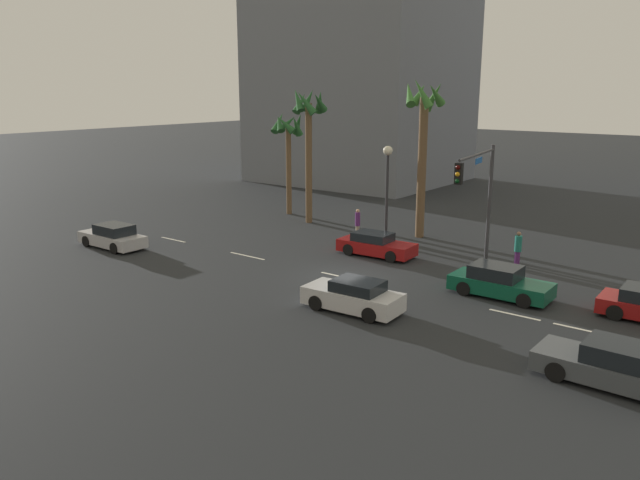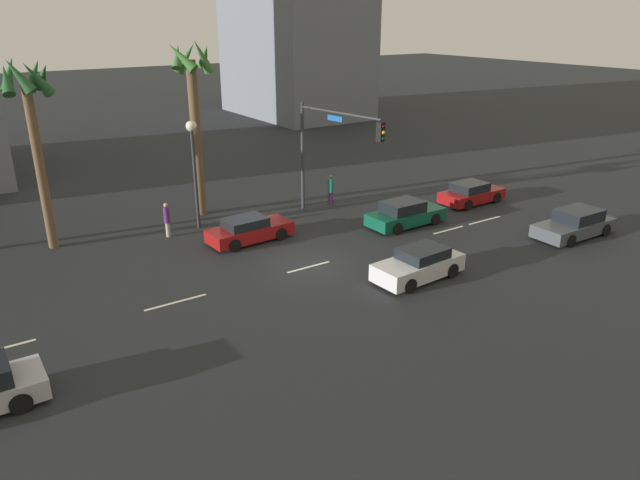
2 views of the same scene
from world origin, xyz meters
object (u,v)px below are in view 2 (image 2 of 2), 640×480
at_px(car_3, 419,265).
at_px(traffic_signal, 328,142).
at_px(streetlamp, 193,153).
at_px(car_0, 575,224).
at_px(car_2, 249,230).
at_px(palm_tree_0, 31,110).
at_px(pedestrian_0, 167,219).
at_px(building_3, 294,6).
at_px(palm_tree_1, 193,98).
at_px(car_5, 471,193).
at_px(pedestrian_1, 331,189).
at_px(car_4, 405,214).

distance_m(car_3, traffic_signal, 9.75).
bearing_deg(streetlamp, car_0, -37.13).
height_order(car_2, car_3, car_3).
bearing_deg(palm_tree_0, pedestrian_0, -18.30).
xyz_separation_m(car_0, traffic_signal, (-8.83, 9.51, 3.61)).
bearing_deg(pedestrian_0, building_3, 49.00).
bearing_deg(palm_tree_1, car_3, -72.22).
xyz_separation_m(car_0, pedestrian_0, (-17.43, 11.46, 0.33)).
bearing_deg(car_5, building_3, 75.84).
distance_m(pedestrian_1, building_3, 35.44).
bearing_deg(car_2, traffic_signal, 9.67).
height_order(car_2, pedestrian_0, pedestrian_0).
bearing_deg(streetlamp, pedestrian_1, -2.95).
height_order(car_5, streetlamp, streetlamp).
height_order(traffic_signal, pedestrian_1, traffic_signal).
bearing_deg(streetlamp, car_2, -67.42).
relative_size(streetlamp, palm_tree_1, 0.59).
xyz_separation_m(pedestrian_0, palm_tree_0, (-5.18, 1.71, 5.70)).
bearing_deg(car_5, car_2, 173.14).
bearing_deg(car_4, car_0, -44.45).
bearing_deg(building_3, car_2, -125.43).
xyz_separation_m(streetlamp, pedestrian_0, (-1.82, -0.36, -3.08)).
height_order(car_5, palm_tree_0, palm_tree_0).
bearing_deg(traffic_signal, pedestrian_0, 167.23).
xyz_separation_m(car_0, car_2, (-14.26, 8.58, -0.04)).
bearing_deg(car_2, building_3, 55.16).
bearing_deg(palm_tree_0, traffic_signal, -14.88).
relative_size(pedestrian_0, building_3, 0.08).
bearing_deg(pedestrian_0, streetlamp, 11.04).
xyz_separation_m(car_5, palm_tree_0, (-22.44, 6.29, 6.07)).
bearing_deg(pedestrian_0, car_4, -25.65).
bearing_deg(car_5, pedestrian_0, 165.16).
height_order(car_3, streetlamp, streetlamp).
bearing_deg(car_0, car_4, 135.55).
relative_size(car_2, palm_tree_1, 0.45).
xyz_separation_m(car_3, palm_tree_0, (-12.40, 12.62, 6.03)).
bearing_deg(car_0, palm_tree_1, 136.11).
relative_size(pedestrian_1, palm_tree_0, 0.20).
bearing_deg(car_2, pedestrian_0, 137.74).
xyz_separation_m(car_2, building_3, (22.77, 32.71, 10.84)).
relative_size(car_2, car_5, 1.06).
relative_size(car_3, palm_tree_1, 0.44).
distance_m(car_2, pedestrian_0, 4.29).
bearing_deg(car_5, traffic_signal, 163.14).
height_order(car_4, building_3, building_3).
bearing_deg(pedestrian_1, car_2, -157.90).
distance_m(car_2, building_3, 41.30).
xyz_separation_m(car_0, car_4, (-6.17, 6.05, -0.00)).
xyz_separation_m(car_4, building_3, (14.68, 35.24, 10.80)).
bearing_deg(streetlamp, car_3, -64.42).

